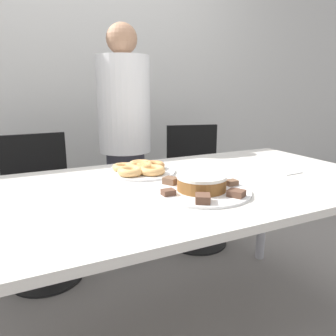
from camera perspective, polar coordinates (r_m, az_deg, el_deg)
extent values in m
cube|color=silver|center=(2.82, -14.54, 16.22)|extent=(8.00, 0.05, 2.60)
cube|color=silver|center=(1.37, 0.74, -3.51)|extent=(1.93, 0.96, 0.03)
cylinder|color=silver|center=(2.32, 16.19, -6.71)|extent=(0.06, 0.06, 0.74)
cylinder|color=#383842|center=(2.27, -7.15, -6.48)|extent=(0.25, 0.25, 0.76)
cylinder|color=white|center=(2.13, -7.70, 10.85)|extent=(0.33, 0.33, 0.60)
sphere|color=#A87A5B|center=(2.15, -8.06, 21.40)|extent=(0.19, 0.19, 0.19)
cylinder|color=black|center=(2.30, -20.17, -17.25)|extent=(0.44, 0.44, 0.01)
cylinder|color=#262626|center=(2.20, -20.63, -12.52)|extent=(0.06, 0.06, 0.41)
cube|color=black|center=(2.11, -21.14, -7.06)|extent=(0.45, 0.45, 0.04)
cube|color=black|center=(2.25, -22.24, 0.18)|extent=(0.40, 0.04, 0.42)
cylinder|color=black|center=(2.60, 5.14, -12.57)|extent=(0.44, 0.44, 0.01)
cylinder|color=#262626|center=(2.52, 5.24, -8.26)|extent=(0.06, 0.06, 0.41)
cube|color=black|center=(2.44, 5.36, -3.40)|extent=(0.54, 0.54, 0.04)
cube|color=black|center=(2.58, 4.16, 2.82)|extent=(0.39, 0.13, 0.42)
cylinder|color=white|center=(1.28, 5.83, -4.00)|extent=(0.38, 0.38, 0.01)
cylinder|color=white|center=(1.56, -4.75, -0.65)|extent=(0.33, 0.33, 0.01)
cylinder|color=brown|center=(1.27, 5.86, -2.75)|extent=(0.19, 0.19, 0.05)
cylinder|color=white|center=(1.26, 5.89, -1.44)|extent=(0.19, 0.19, 0.01)
cube|color=brown|center=(1.20, 0.06, -4.24)|extent=(0.05, 0.04, 0.02)
cube|color=brown|center=(1.13, 6.07, -5.30)|extent=(0.07, 0.08, 0.03)
cube|color=brown|center=(1.21, 11.80, -4.32)|extent=(0.07, 0.07, 0.02)
cube|color=brown|center=(1.35, 11.01, -2.51)|extent=(0.04, 0.04, 0.02)
cube|color=brown|center=(1.41, 5.67, -1.52)|extent=(0.06, 0.06, 0.03)
cube|color=brown|center=(1.34, 0.47, -2.22)|extent=(0.07, 0.07, 0.03)
torus|color=tan|center=(1.56, -4.76, 0.18)|extent=(0.12, 0.12, 0.04)
torus|color=#E5AD66|center=(1.62, -4.77, 0.64)|extent=(0.12, 0.12, 0.03)
torus|color=#E5AD66|center=(1.58, -7.78, 0.16)|extent=(0.11, 0.11, 0.03)
torus|color=#E5AD66|center=(1.48, -6.60, -0.56)|extent=(0.12, 0.12, 0.04)
torus|color=#E5AD66|center=(1.50, -2.81, -0.38)|extent=(0.12, 0.12, 0.03)
torus|color=#C68447|center=(1.59, -2.74, 0.45)|extent=(0.12, 0.12, 0.03)
cube|color=white|center=(1.66, 20.08, -0.62)|extent=(0.12, 0.09, 0.01)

